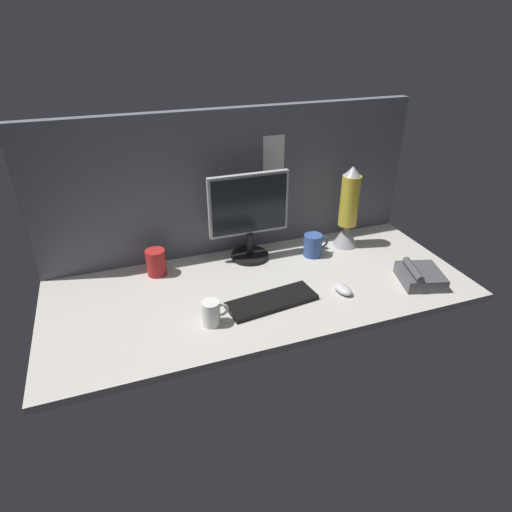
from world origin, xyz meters
TOP-DOWN VIEW (x-y plane):
  - ground_plane at (0.00, 0.00)cm, footprint 180.00×80.00cm
  - cubicle_wall_back at (0.02, 37.50)cm, footprint 180.00×5.50cm
  - monitor at (3.93, 25.12)cm, footprint 37.83×18.00cm
  - keyboard at (-0.04, -14.48)cm, footprint 38.29×17.32cm
  - mouse at (30.92, -17.47)cm, footprint 7.60×10.61cm
  - mug_ceramic_blue at (33.43, 16.27)cm, footprint 12.48×8.77cm
  - mug_red_plastic at (-40.45, 24.02)cm, footprint 8.67×8.67cm
  - mug_ceramic_white at (-26.30, -19.48)cm, footprint 10.40×6.89cm
  - lava_lamp at (53.69, 20.50)cm, footprint 12.57×12.57cm
  - desk_phone at (66.43, -21.43)cm, footprint 21.67×23.03cm

SIDE VIEW (x-z plane):
  - ground_plane at x=0.00cm, z-range -3.00..0.00cm
  - keyboard at x=-0.04cm, z-range 0.00..2.00cm
  - mouse at x=30.92cm, z-range 0.00..3.40cm
  - desk_phone at x=66.43cm, z-range -1.21..7.59cm
  - mug_ceramic_white at x=-26.30cm, z-range 0.03..10.09cm
  - mug_ceramic_blue at x=33.43cm, z-range 0.02..11.00cm
  - mug_red_plastic at x=-40.45cm, z-range 0.00..12.05cm
  - lava_lamp at x=53.69cm, z-range -3.31..37.81cm
  - monitor at x=3.93cm, z-range 1.86..43.43cm
  - cubicle_wall_back at x=0.02cm, z-range 0.01..67.80cm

